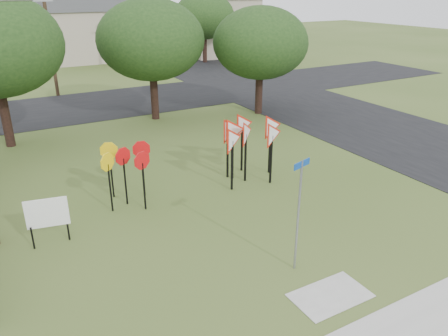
# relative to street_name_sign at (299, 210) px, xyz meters

# --- Properties ---
(ground) EXTENTS (140.00, 140.00, 0.00)m
(ground) POSITION_rel_street_name_sign_xyz_m (0.06, 0.99, -1.85)
(ground) COLOR #3A501E
(street_right) EXTENTS (8.00, 50.00, 0.02)m
(street_right) POSITION_rel_street_name_sign_xyz_m (12.06, 10.99, -1.84)
(street_right) COLOR black
(street_right) RESTS_ON ground
(street_far) EXTENTS (60.00, 8.00, 0.02)m
(street_far) POSITION_rel_street_name_sign_xyz_m (0.06, 20.99, -1.84)
(street_far) COLOR black
(street_far) RESTS_ON ground
(curb_pad) EXTENTS (2.00, 1.20, 0.02)m
(curb_pad) POSITION_rel_street_name_sign_xyz_m (0.06, -1.41, -1.84)
(curb_pad) COLOR #9E9C95
(curb_pad) RESTS_ON ground
(street_name_sign) EXTENTS (0.65, 0.22, 3.25)m
(street_name_sign) POSITION_rel_street_name_sign_xyz_m (0.00, 0.00, 0.00)
(street_name_sign) COLOR gray
(street_name_sign) RESTS_ON ground
(stop_sign_cluster) EXTENTS (2.04, 1.77, 2.19)m
(stop_sign_cluster) POSITION_rel_street_name_sign_xyz_m (-2.79, 6.14, -0.20)
(stop_sign_cluster) COLOR black
(stop_sign_cluster) RESTS_ON ground
(yield_sign_cluster) EXTENTS (3.31, 2.00, 2.62)m
(yield_sign_cluster) POSITION_rel_street_name_sign_xyz_m (2.08, 5.92, 0.07)
(yield_sign_cluster) COLOR black
(yield_sign_cluster) RESTS_ON ground
(info_board) EXTENTS (1.22, 0.27, 1.54)m
(info_board) POSITION_rel_street_name_sign_xyz_m (-5.71, 4.64, -0.82)
(info_board) COLOR black
(info_board) RESTS_ON ground
(far_pole_a) EXTENTS (1.40, 0.24, 9.00)m
(far_pole_a) POSITION_rel_street_name_sign_xyz_m (-1.94, 24.99, 2.75)
(far_pole_a) COLOR #3D2D1C
(far_pole_a) RESTS_ON ground
(far_pole_b) EXTENTS (1.40, 0.24, 8.50)m
(far_pole_b) POSITION_rel_street_name_sign_xyz_m (6.06, 28.99, 2.50)
(far_pole_b) COLOR #3D2D1C
(far_pole_b) RESTS_ON ground
(house_mid) EXTENTS (8.40, 8.40, 6.20)m
(house_mid) POSITION_rel_street_name_sign_xyz_m (4.06, 40.99, 1.30)
(house_mid) COLOR #B3A590
(house_mid) RESTS_ON ground
(house_right) EXTENTS (8.30, 8.30, 7.20)m
(house_right) POSITION_rel_street_name_sign_xyz_m (18.06, 36.99, 1.80)
(house_right) COLOR #B3A590
(house_right) RESTS_ON ground
(tree_near_mid) EXTENTS (6.00, 6.00, 6.80)m
(tree_near_mid) POSITION_rel_street_name_sign_xyz_m (2.06, 15.99, 2.69)
(tree_near_mid) COLOR black
(tree_near_mid) RESTS_ON ground
(tree_near_right) EXTENTS (5.60, 5.60, 6.33)m
(tree_near_right) POSITION_rel_street_name_sign_xyz_m (8.06, 13.99, 2.38)
(tree_near_right) COLOR black
(tree_near_right) RESTS_ON ground
(tree_far_right) EXTENTS (6.00, 6.00, 6.80)m
(tree_far_right) POSITION_rel_street_name_sign_xyz_m (14.06, 32.99, 2.69)
(tree_far_right) COLOR black
(tree_far_right) RESTS_ON ground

